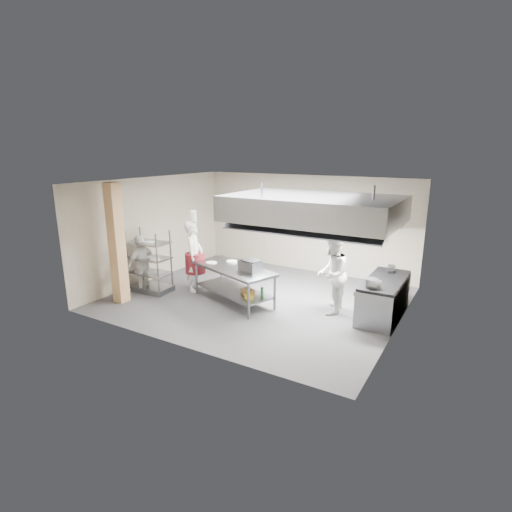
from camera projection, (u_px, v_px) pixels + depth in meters
The scene contains 23 objects.
floor at pixel (257, 298), 10.38m from camera, with size 7.00×7.00×0.00m, color #353538.
ceiling at pixel (257, 182), 9.60m from camera, with size 7.00×7.00×0.00m, color silver.
wall_back at pixel (305, 224), 12.49m from camera, with size 7.00×7.00×0.00m, color #A19480.
wall_left at pixel (154, 229), 11.70m from camera, with size 6.00×6.00×0.00m, color #A19480.
wall_right at pixel (403, 261), 8.28m from camera, with size 6.00×6.00×0.00m, color #A19480.
column at pixel (117, 244), 9.82m from camera, with size 0.30×0.30×3.00m, color tan.
exhaust_hood at pixel (313, 208), 9.45m from camera, with size 4.00×2.50×0.60m, color gray.
hood_strip_a at pixel (279, 218), 9.98m from camera, with size 1.60×0.12×0.04m, color white.
hood_strip_b at pixel (349, 225), 9.10m from camera, with size 1.60×0.12×0.04m, color white.
wall_shelf at pixel (361, 230), 11.48m from camera, with size 1.50×0.28×0.04m, color gray.
island at pixel (234, 284), 10.06m from camera, with size 2.33×0.97×0.91m, color slate, non-canonical shape.
island_worktop at pixel (233, 268), 9.95m from camera, with size 2.33×0.97×0.06m, color gray.
island_undershelf at pixel (234, 290), 10.10m from camera, with size 2.14×0.87×0.04m, color slate.
pass_rack at pixel (149, 261), 10.72m from camera, with size 1.13×0.66×1.69m, color slate, non-canonical shape.
cooking_range at pixel (384, 299), 9.18m from camera, with size 0.80×2.00×0.84m, color gray.
range_top at pixel (385, 280), 9.07m from camera, with size 0.78×1.96×0.06m, color black.
chef_head at pixel (194, 256), 10.76m from camera, with size 0.70×0.46×1.93m, color white.
chef_line at pixel (332, 274), 9.28m from camera, with size 0.92×0.71×1.89m, color white.
chef_plating at pixel (142, 264), 10.71m from camera, with size 0.92×0.38×1.57m, color silver.
griddle at pixel (251, 266), 9.64m from camera, with size 0.49×0.38×0.24m, color slate.
wicker_basket at pixel (248, 292), 9.72m from camera, with size 0.32×0.22×0.14m, color olive.
stockpot at pixel (371, 283), 8.53m from camera, with size 0.27×0.27×0.19m, color gray.
plate_stack at pixel (150, 272), 10.80m from camera, with size 0.28×0.28×0.05m, color white.
Camera 1 is at (4.89, -8.42, 3.76)m, focal length 28.00 mm.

